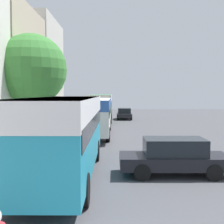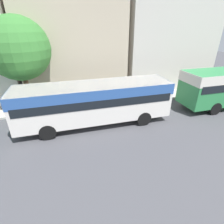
% 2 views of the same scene
% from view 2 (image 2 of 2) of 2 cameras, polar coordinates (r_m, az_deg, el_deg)
% --- Properties ---
extents(building_far_terrace, '(5.76, 9.21, 9.77)m').
position_cam_2_polar(building_far_terrace, '(18.40, -12.66, 21.39)').
color(building_far_terrace, '#BCAD93').
rests_on(building_far_terrace, ground_plane).
extents(building_end_row, '(6.84, 9.48, 11.09)m').
position_cam_2_polar(building_end_row, '(21.88, 16.06, 23.48)').
color(building_end_row, beige).
rests_on(building_end_row, ground_plane).
extents(bus_following, '(2.67, 10.31, 2.87)m').
position_cam_2_polar(bus_following, '(11.87, -5.68, 4.38)').
color(bus_following, silver).
rests_on(bus_following, ground_plane).
extents(street_tree, '(4.47, 4.47, 6.89)m').
position_cam_2_polar(street_tree, '(14.79, -28.21, 17.63)').
color(street_tree, brown).
rests_on(street_tree, sidewalk).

